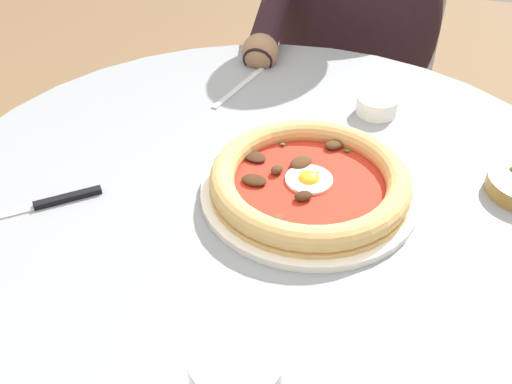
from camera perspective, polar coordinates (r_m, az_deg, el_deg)
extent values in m
cylinder|color=gray|center=(0.79, 1.14, -0.90)|extent=(0.94, 0.94, 0.04)
cylinder|color=gray|center=(1.05, 0.89, -16.09)|extent=(0.11, 0.11, 0.67)
cylinder|color=white|center=(0.77, 5.30, 0.05)|extent=(0.29, 0.29, 0.01)
cylinder|color=tan|center=(0.76, 5.34, 0.52)|extent=(0.27, 0.27, 0.01)
torus|color=tan|center=(0.75, 5.40, 1.33)|extent=(0.27, 0.27, 0.03)
cylinder|color=red|center=(0.76, 5.36, 0.81)|extent=(0.25, 0.25, 0.00)
cylinder|color=white|center=(0.76, 5.30, 1.26)|extent=(0.06, 0.06, 0.00)
ellipsoid|color=yellow|center=(0.76, 5.31, 1.38)|extent=(0.03, 0.03, 0.02)
ellipsoid|color=#4C2D19|center=(0.79, 4.52, 2.99)|extent=(0.04, 0.04, 0.01)
ellipsoid|color=#3D2314|center=(0.75, -0.19, 1.21)|extent=(0.04, 0.03, 0.01)
ellipsoid|color=#3D2314|center=(0.80, -0.17, 3.56)|extent=(0.04, 0.03, 0.01)
ellipsoid|color=#4C2D19|center=(0.77, 2.10, 2.26)|extent=(0.02, 0.02, 0.01)
ellipsoid|color=#4C2D19|center=(0.83, 7.87, 4.75)|extent=(0.04, 0.04, 0.01)
ellipsoid|color=brown|center=(0.69, 1.92, -2.95)|extent=(0.02, 0.03, 0.01)
ellipsoid|color=#3D2314|center=(0.73, 4.75, -0.39)|extent=(0.03, 0.03, 0.01)
ellipsoid|color=#2D6B28|center=(0.82, 3.00, 4.75)|extent=(0.01, 0.01, 0.00)
ellipsoid|color=#2D6B28|center=(0.77, 6.18, 1.86)|extent=(0.01, 0.01, 0.00)
ellipsoid|color=#2D6B28|center=(0.82, 9.07, 4.12)|extent=(0.01, 0.01, 0.00)
cube|color=black|center=(0.80, -18.27, -0.54)|extent=(0.07, 0.07, 0.01)
cylinder|color=white|center=(0.95, 11.99, 8.46)|extent=(0.07, 0.07, 0.03)
cylinder|color=olive|center=(0.95, 12.05, 8.83)|extent=(0.05, 0.05, 0.01)
cube|color=#BCBCC1|center=(1.02, -1.68, 10.42)|extent=(0.05, 0.16, 0.00)
cube|color=#282833|center=(1.61, 8.12, 0.27)|extent=(0.35, 0.29, 0.45)
ellipsoid|color=black|center=(1.37, 10.00, 16.49)|extent=(0.38, 0.23, 0.52)
cylinder|color=black|center=(1.18, 1.55, 17.19)|extent=(0.07, 0.27, 0.13)
sphere|color=#936B4C|center=(1.10, 0.42, 13.79)|extent=(0.07, 0.07, 0.07)
cube|color=beige|center=(1.52, 9.27, 8.13)|extent=(0.43, 0.43, 0.02)
cylinder|color=#B7B2A8|center=(1.54, 0.25, -1.47)|extent=(0.02, 0.02, 0.44)
cylinder|color=#B7B2A8|center=(1.50, 14.05, -4.31)|extent=(0.02, 0.02, 0.44)
cylinder|color=#B7B2A8|center=(1.83, 3.90, 5.72)|extent=(0.02, 0.02, 0.44)
cylinder|color=#B7B2A8|center=(1.80, 15.52, 3.49)|extent=(0.02, 0.02, 0.44)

